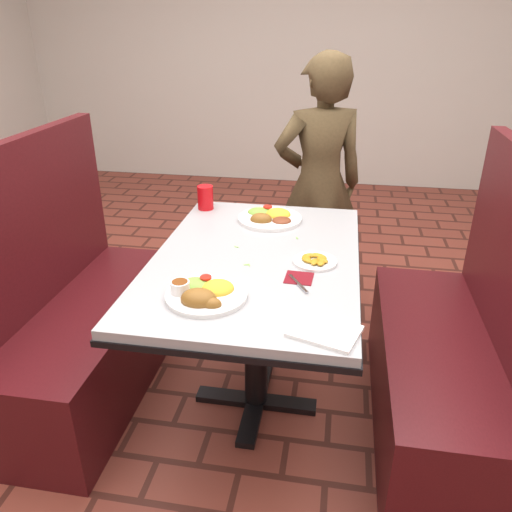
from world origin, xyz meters
name	(u,v)px	position (x,y,z in m)	size (l,w,h in m)	color
dining_table	(256,277)	(0.00, 0.00, 0.65)	(0.81, 1.21, 0.75)	#A6A8AB
booth_bench_left	(84,326)	(-0.80, 0.00, 0.33)	(0.47, 1.20, 1.17)	#4B1115
booth_bench_right	(449,364)	(0.80, 0.00, 0.33)	(0.47, 1.20, 1.17)	#4B1115
diner_person	(319,185)	(0.19, 1.04, 0.73)	(0.53, 0.35, 1.46)	brown
near_dinner_plate	(204,290)	(-0.11, -0.35, 0.78)	(0.28, 0.28, 0.09)	white
far_dinner_plate	(270,215)	(0.00, 0.39, 0.78)	(0.29, 0.29, 0.08)	white
plantain_plate	(315,260)	(0.23, -0.02, 0.76)	(0.17, 0.17, 0.03)	white
maroon_napkin	(299,278)	(0.18, -0.16, 0.75)	(0.10, 0.10, 0.00)	maroon
spoon_utensil	(298,283)	(0.19, -0.21, 0.76)	(0.01, 0.14, 0.00)	silver
red_tumbler	(205,198)	(-0.34, 0.49, 0.81)	(0.08, 0.08, 0.12)	red
paper_napkin	(325,331)	(0.29, -0.49, 0.76)	(0.20, 0.15, 0.01)	white
knife_utensil	(220,299)	(-0.06, -0.37, 0.76)	(0.01, 0.16, 0.00)	silver
fork_utensil	(223,297)	(-0.05, -0.35, 0.76)	(0.01, 0.15, 0.00)	silver
lettuce_shreds	(268,250)	(0.04, 0.06, 0.75)	(0.28, 0.32, 0.00)	#7BB649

